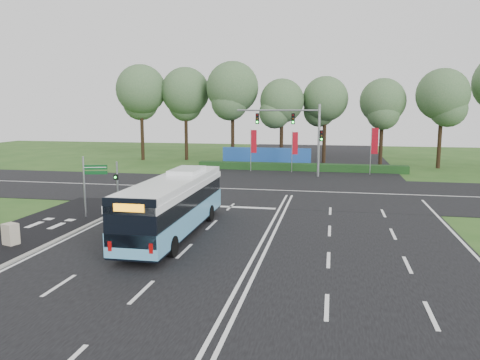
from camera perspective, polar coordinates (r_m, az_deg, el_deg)
name	(u,v)px	position (r m, az deg, el deg)	size (l,w,h in m)	color
ground	(269,229)	(26.17, 3.57, -5.93)	(120.00, 120.00, 0.00)	#264C19
road_main	(269,228)	(26.16, 3.57, -5.89)	(20.00, 120.00, 0.04)	black
road_cross	(289,191)	(37.82, 6.02, -1.33)	(120.00, 14.00, 0.05)	black
bike_path	(34,230)	(27.97, -23.78, -5.64)	(5.00, 18.00, 0.06)	black
kerb_strip	(74,232)	(26.68, -19.53, -6.01)	(0.25, 18.00, 0.12)	gray
city_bus	(174,205)	(24.71, -8.02, -2.98)	(2.54, 11.35, 3.25)	#59A3CF
pedestrian_signal	(117,183)	(31.81, -14.74, -0.40)	(0.25, 0.41, 3.15)	gray
street_sign	(90,179)	(29.70, -17.86, 0.12)	(1.42, 0.47, 3.75)	gray
utility_cabinet	(11,235)	(25.44, -26.17, -5.99)	(0.66, 0.55, 1.09)	#B6A992
banner_flag_left	(253,144)	(48.90, 1.60, 4.42)	(0.66, 0.11, 4.46)	gray
banner_flag_mid	(294,146)	(48.35, 6.64, 4.18)	(0.61, 0.24, 4.28)	gray
banner_flag_right	(374,144)	(47.97, 15.98, 4.25)	(0.69, 0.23, 4.80)	gray
traffic_light_gantry	(300,129)	(45.74, 7.36, 6.24)	(8.41, 0.28, 7.00)	gray
hedge	(300,167)	(50.09, 7.35, 1.56)	(22.00, 1.20, 0.80)	black
blue_hoarding	(266,157)	(52.89, 3.22, 2.77)	(10.00, 0.30, 2.20)	#1D4B9E
eucalyptus_row	(302,92)	(56.51, 7.52, 10.59)	(48.43, 8.53, 12.66)	black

